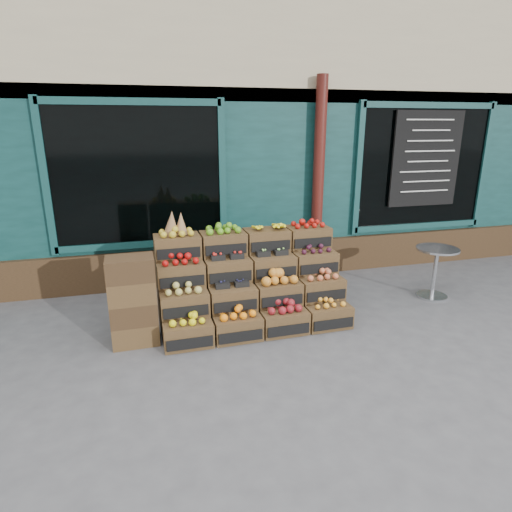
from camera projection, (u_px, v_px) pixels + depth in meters
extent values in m
plane|color=#4B4B4E|center=(287.00, 338.00, 5.17)|extent=(60.00, 60.00, 0.00)
cube|color=#113A39|center=(211.00, 128.00, 9.26)|extent=(12.00, 6.00, 4.80)
cube|color=#C1B28C|center=(241.00, 28.00, 6.15)|extent=(12.00, 0.18, 2.00)
cube|color=#113A39|center=(243.00, 188.00, 6.80)|extent=(12.00, 0.12, 3.00)
cube|color=#392717|center=(245.00, 261.00, 7.09)|extent=(12.00, 0.18, 0.60)
cube|color=black|center=(138.00, 176.00, 6.27)|extent=(2.40, 0.06, 2.00)
cube|color=black|center=(422.00, 168.00, 7.45)|extent=(2.40, 0.06, 2.00)
cylinder|color=#471510|center=(318.00, 181.00, 6.88)|extent=(0.18, 0.18, 3.20)
cube|color=black|center=(426.00, 159.00, 7.33)|extent=(1.30, 0.04, 1.60)
cube|color=#4C361E|center=(188.00, 333.00, 5.00)|extent=(0.58, 0.40, 0.28)
cube|color=black|center=(190.00, 344.00, 4.81)|extent=(0.52, 0.03, 0.13)
cube|color=yellow|center=(187.00, 318.00, 4.94)|extent=(0.46, 0.31, 0.09)
cube|color=#4C361E|center=(237.00, 327.00, 5.15)|extent=(0.58, 0.40, 0.28)
cube|color=black|center=(241.00, 337.00, 4.97)|extent=(0.52, 0.03, 0.13)
cube|color=orange|center=(237.00, 312.00, 5.10)|extent=(0.46, 0.31, 0.10)
cube|color=#4C361E|center=(283.00, 321.00, 5.31)|extent=(0.58, 0.40, 0.28)
cube|color=black|center=(289.00, 330.00, 5.12)|extent=(0.52, 0.03, 0.13)
cube|color=maroon|center=(283.00, 306.00, 5.25)|extent=(0.46, 0.31, 0.11)
cube|color=#4C361E|center=(327.00, 315.00, 5.46)|extent=(0.58, 0.40, 0.28)
cube|color=black|center=(334.00, 324.00, 5.28)|extent=(0.52, 0.03, 0.13)
cube|color=orange|center=(328.00, 302.00, 5.41)|extent=(0.46, 0.31, 0.08)
cube|color=#4C361E|center=(184.00, 303.00, 5.13)|extent=(0.58, 0.40, 0.28)
cube|color=black|center=(186.00, 312.00, 4.95)|extent=(0.52, 0.03, 0.13)
cube|color=tan|center=(183.00, 288.00, 5.08)|extent=(0.46, 0.31, 0.10)
cube|color=#4C361E|center=(232.00, 297.00, 5.29)|extent=(0.58, 0.40, 0.28)
cube|color=black|center=(236.00, 306.00, 5.10)|extent=(0.52, 0.03, 0.13)
cube|color=#1A1A39|center=(232.00, 285.00, 5.24)|extent=(0.46, 0.31, 0.03)
cube|color=#4C361E|center=(277.00, 292.00, 5.45)|extent=(0.58, 0.40, 0.28)
cube|color=black|center=(283.00, 301.00, 5.26)|extent=(0.52, 0.03, 0.13)
cube|color=#BF7221|center=(278.00, 277.00, 5.38)|extent=(0.46, 0.31, 0.13)
cube|color=#4C361E|center=(320.00, 288.00, 5.60)|extent=(0.58, 0.40, 0.28)
cube|color=black|center=(327.00, 296.00, 5.42)|extent=(0.52, 0.03, 0.13)
cube|color=#BF603B|center=(321.00, 274.00, 5.55)|extent=(0.46, 0.31, 0.09)
cube|color=#4C361E|center=(181.00, 274.00, 5.27)|extent=(0.58, 0.40, 0.28)
cube|color=black|center=(183.00, 282.00, 5.09)|extent=(0.52, 0.03, 0.13)
cube|color=#9C0B0A|center=(180.00, 259.00, 5.21)|extent=(0.46, 0.31, 0.10)
cube|color=#4C361E|center=(227.00, 270.00, 5.43)|extent=(0.58, 0.40, 0.28)
cube|color=black|center=(231.00, 277.00, 5.24)|extent=(0.52, 0.03, 0.13)
cube|color=red|center=(227.00, 257.00, 5.38)|extent=(0.46, 0.31, 0.04)
cube|color=#4C361E|center=(272.00, 265.00, 5.58)|extent=(0.58, 0.40, 0.28)
cube|color=black|center=(277.00, 273.00, 5.40)|extent=(0.52, 0.03, 0.13)
cube|color=#90D05F|center=(272.00, 254.00, 5.54)|extent=(0.46, 0.31, 0.03)
cube|color=#4C361E|center=(314.00, 262.00, 5.74)|extent=(0.58, 0.40, 0.28)
cube|color=black|center=(320.00, 268.00, 5.55)|extent=(0.52, 0.03, 0.13)
cube|color=#361122|center=(314.00, 249.00, 5.68)|extent=(0.46, 0.31, 0.07)
cube|color=#4C361E|center=(177.00, 247.00, 5.41)|extent=(0.58, 0.40, 0.28)
cube|color=black|center=(179.00, 253.00, 5.22)|extent=(0.52, 0.03, 0.13)
cube|color=gold|center=(176.00, 232.00, 5.35)|extent=(0.46, 0.31, 0.10)
cube|color=#4C361E|center=(223.00, 243.00, 5.56)|extent=(0.58, 0.40, 0.28)
cube|color=black|center=(227.00, 250.00, 5.38)|extent=(0.52, 0.03, 0.13)
cube|color=#518E1A|center=(223.00, 229.00, 5.51)|extent=(0.46, 0.31, 0.10)
cube|color=#4C361E|center=(266.00, 240.00, 5.72)|extent=(0.58, 0.40, 0.28)
cube|color=black|center=(271.00, 246.00, 5.53)|extent=(0.52, 0.03, 0.13)
cube|color=yellow|center=(266.00, 226.00, 5.66)|extent=(0.46, 0.31, 0.09)
cube|color=#4C361E|center=(307.00, 237.00, 5.87)|extent=(0.58, 0.40, 0.28)
cube|color=black|center=(313.00, 243.00, 5.69)|extent=(0.52, 0.03, 0.13)
cube|color=#AD130D|center=(308.00, 224.00, 5.82)|extent=(0.46, 0.31, 0.08)
cube|color=#392717|center=(255.00, 316.00, 5.45)|extent=(2.35, 0.44, 0.28)
cube|color=#392717|center=(250.00, 298.00, 5.63)|extent=(2.35, 0.44, 0.57)
cube|color=#392717|center=(245.00, 282.00, 5.81)|extent=(2.35, 0.44, 0.85)
cone|color=olive|center=(171.00, 223.00, 5.30)|extent=(0.20, 0.20, 0.33)
cone|color=olive|center=(181.00, 223.00, 5.38)|extent=(0.18, 0.18, 0.28)
cube|color=#4C361E|center=(136.00, 332.00, 5.04)|extent=(0.54, 0.38, 0.26)
cube|color=#392717|center=(134.00, 312.00, 4.96)|extent=(0.54, 0.38, 0.26)
cube|color=#4C361E|center=(132.00, 290.00, 4.88)|extent=(0.54, 0.38, 0.26)
cube|color=#392717|center=(130.00, 269.00, 4.80)|extent=(0.54, 0.38, 0.26)
cylinder|color=silver|center=(432.00, 296.00, 6.41)|extent=(0.44, 0.44, 0.03)
cylinder|color=silver|center=(434.00, 273.00, 6.30)|extent=(0.06, 0.06, 0.73)
cylinder|color=silver|center=(438.00, 249.00, 6.19)|extent=(0.61, 0.61, 0.03)
imported|color=#1D6729|center=(171.00, 216.00, 7.11)|extent=(0.87, 0.75, 2.02)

